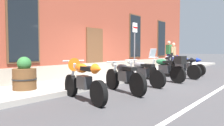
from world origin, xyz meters
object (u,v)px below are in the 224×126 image
object	(u,v)px
motorcycle_grey_naked	(141,73)
motorcycle_black_naked	(124,77)
motorcycle_green_touring	(165,68)
parking_sign	(135,41)
motorcycle_orange_sport	(82,78)
pedestrian_tan_coat	(173,54)
motorcycle_black_sport	(178,66)
motorcycle_blue_sport	(185,64)
pedestrian_striped_shirt	(169,52)
barrel_planter	(24,76)

from	to	relation	value
motorcycle_grey_naked	motorcycle_black_naked	bearing A→B (deg)	-171.15
motorcycle_green_touring	parking_sign	world-z (taller)	parking_sign
motorcycle_orange_sport	parking_sign	bearing A→B (deg)	16.65
motorcycle_grey_naked	pedestrian_tan_coat	distance (m)	7.02
motorcycle_black_naked	pedestrian_tan_coat	size ratio (longest dim) A/B	1.22
motorcycle_orange_sport	pedestrian_tan_coat	distance (m)	9.91
motorcycle_black_sport	parking_sign	world-z (taller)	parking_sign
motorcycle_blue_sport	pedestrian_striped_shirt	xyz separation A→B (m)	(2.87, 2.10, 0.59)
motorcycle_orange_sport	motorcycle_green_touring	bearing A→B (deg)	-3.55
motorcycle_orange_sport	pedestrian_tan_coat	world-z (taller)	pedestrian_tan_coat
pedestrian_tan_coat	barrel_planter	size ratio (longest dim) A/B	1.69
pedestrian_tan_coat	parking_sign	world-z (taller)	parking_sign
motorcycle_grey_naked	pedestrian_tan_coat	size ratio (longest dim) A/B	1.26
pedestrian_striped_shirt	motorcycle_black_sport	bearing A→B (deg)	-152.06
motorcycle_blue_sport	pedestrian_striped_shirt	bearing A→B (deg)	36.17
motorcycle_grey_naked	pedestrian_striped_shirt	size ratio (longest dim) A/B	1.15
motorcycle_black_naked	barrel_planter	bearing A→B (deg)	132.55
motorcycle_orange_sport	pedestrian_tan_coat	size ratio (longest dim) A/B	1.25
motorcycle_orange_sport	motorcycle_black_naked	world-z (taller)	motorcycle_orange_sport
motorcycle_black_naked	pedestrian_striped_shirt	size ratio (longest dim) A/B	1.11
motorcycle_grey_naked	motorcycle_blue_sport	world-z (taller)	motorcycle_blue_sport
motorcycle_orange_sport	motorcycle_green_touring	size ratio (longest dim) A/B	0.99
motorcycle_green_touring	barrel_planter	world-z (taller)	motorcycle_green_touring
pedestrian_striped_shirt	motorcycle_orange_sport	bearing A→B (deg)	-168.51
motorcycle_orange_sport	motorcycle_blue_sport	distance (m)	7.59
motorcycle_orange_sport	motorcycle_black_sport	world-z (taller)	motorcycle_orange_sport
motorcycle_blue_sport	barrel_planter	bearing A→B (deg)	167.11
motorcycle_black_naked	parking_sign	distance (m)	4.12
motorcycle_green_touring	motorcycle_black_sport	world-z (taller)	motorcycle_green_touring
motorcycle_orange_sport	pedestrian_striped_shirt	xyz separation A→B (m)	(10.46, 2.13, 0.55)
motorcycle_blue_sport	parking_sign	size ratio (longest dim) A/B	0.86
barrel_planter	parking_sign	bearing A→B (deg)	-3.84
motorcycle_grey_naked	motorcycle_black_sport	size ratio (longest dim) A/B	0.96
motorcycle_orange_sport	motorcycle_grey_naked	xyz separation A→B (m)	(2.97, -0.04, -0.11)
parking_sign	pedestrian_striped_shirt	bearing A→B (deg)	6.56
motorcycle_black_naked	parking_sign	xyz separation A→B (m)	(3.51, 1.77, 1.24)
motorcycle_black_sport	parking_sign	bearing A→B (deg)	120.90
motorcycle_blue_sport	motorcycle_orange_sport	bearing A→B (deg)	-179.77
motorcycle_blue_sport	motorcycle_black_naked	bearing A→B (deg)	-177.23
motorcycle_black_sport	motorcycle_orange_sport	bearing A→B (deg)	177.99
motorcycle_black_naked	pedestrian_tan_coat	bearing A→B (deg)	12.22
motorcycle_black_naked	barrel_planter	distance (m)	2.90
parking_sign	barrel_planter	distance (m)	5.61
motorcycle_orange_sport	motorcycle_green_touring	world-z (taller)	motorcycle_green_touring
barrel_planter	pedestrian_tan_coat	bearing A→B (deg)	-1.92
motorcycle_green_touring	motorcycle_blue_sport	bearing A→B (deg)	5.72
motorcycle_orange_sport	pedestrian_striped_shirt	size ratio (longest dim) A/B	1.14
motorcycle_black_sport	barrel_planter	size ratio (longest dim) A/B	2.21
motorcycle_black_sport	motorcycle_green_touring	bearing A→B (deg)	-177.51
motorcycle_blue_sport	pedestrian_striped_shirt	size ratio (longest dim) A/B	1.20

